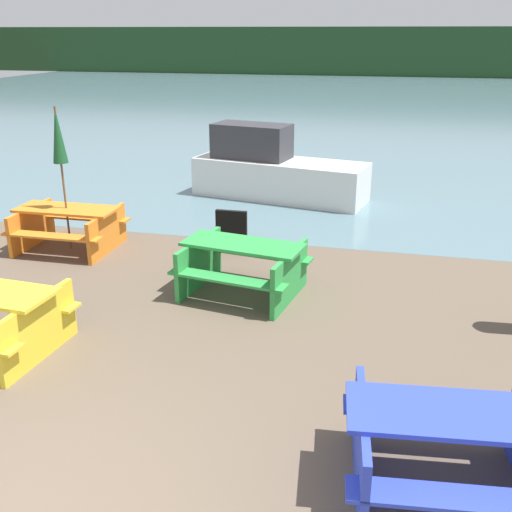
{
  "coord_description": "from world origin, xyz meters",
  "views": [
    {
      "loc": [
        2.71,
        -2.96,
        3.64
      ],
      "look_at": [
        0.99,
        4.25,
        0.85
      ],
      "focal_mm": 42.0,
      "sensor_mm": 36.0,
      "label": 1
    }
  ],
  "objects_px": {
    "boat": "(274,171)",
    "signboard": "(231,231)",
    "umbrella_darkgreen": "(58,137)",
    "picnic_table_orange": "(68,224)",
    "picnic_table_green": "(243,263)",
    "picnic_table_blue": "(448,445)"
  },
  "relations": [
    {
      "from": "picnic_table_blue",
      "to": "boat",
      "type": "bearing_deg",
      "value": 110.35
    },
    {
      "from": "umbrella_darkgreen",
      "to": "picnic_table_blue",
      "type": "bearing_deg",
      "value": -37.48
    },
    {
      "from": "umbrella_darkgreen",
      "to": "signboard",
      "type": "xyz_separation_m",
      "value": [
        2.84,
        0.51,
        -1.6
      ]
    },
    {
      "from": "umbrella_darkgreen",
      "to": "signboard",
      "type": "height_order",
      "value": "umbrella_darkgreen"
    },
    {
      "from": "signboard",
      "to": "picnic_table_green",
      "type": "bearing_deg",
      "value": -68.99
    },
    {
      "from": "picnic_table_green",
      "to": "picnic_table_orange",
      "type": "height_order",
      "value": "picnic_table_green"
    },
    {
      "from": "picnic_table_blue",
      "to": "picnic_table_orange",
      "type": "height_order",
      "value": "picnic_table_blue"
    },
    {
      "from": "picnic_table_orange",
      "to": "umbrella_darkgreen",
      "type": "relative_size",
      "value": 0.71
    },
    {
      "from": "signboard",
      "to": "picnic_table_blue",
      "type": "bearing_deg",
      "value": -57.69
    },
    {
      "from": "picnic_table_blue",
      "to": "signboard",
      "type": "xyz_separation_m",
      "value": [
        -3.31,
        5.23,
        -0.09
      ]
    },
    {
      "from": "picnic_table_orange",
      "to": "boat",
      "type": "distance_m",
      "value": 5.14
    },
    {
      "from": "picnic_table_orange",
      "to": "signboard",
      "type": "xyz_separation_m",
      "value": [
        2.84,
        0.51,
        -0.08
      ]
    },
    {
      "from": "boat",
      "to": "signboard",
      "type": "bearing_deg",
      "value": -78.24
    },
    {
      "from": "picnic_table_blue",
      "to": "signboard",
      "type": "bearing_deg",
      "value": 122.31
    },
    {
      "from": "picnic_table_green",
      "to": "umbrella_darkgreen",
      "type": "xyz_separation_m",
      "value": [
        -3.49,
        1.17,
        1.51
      ]
    },
    {
      "from": "picnic_table_blue",
      "to": "picnic_table_green",
      "type": "height_order",
      "value": "picnic_table_blue"
    },
    {
      "from": "umbrella_darkgreen",
      "to": "boat",
      "type": "relative_size",
      "value": 0.6
    },
    {
      "from": "boat",
      "to": "signboard",
      "type": "xyz_separation_m",
      "value": [
        0.04,
        -3.8,
        -0.24
      ]
    },
    {
      "from": "picnic_table_blue",
      "to": "picnic_table_orange",
      "type": "relative_size",
      "value": 1.04
    },
    {
      "from": "signboard",
      "to": "picnic_table_orange",
      "type": "bearing_deg",
      "value": -169.78
    },
    {
      "from": "boat",
      "to": "umbrella_darkgreen",
      "type": "bearing_deg",
      "value": -111.87
    },
    {
      "from": "boat",
      "to": "signboard",
      "type": "relative_size",
      "value": 5.5
    }
  ]
}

